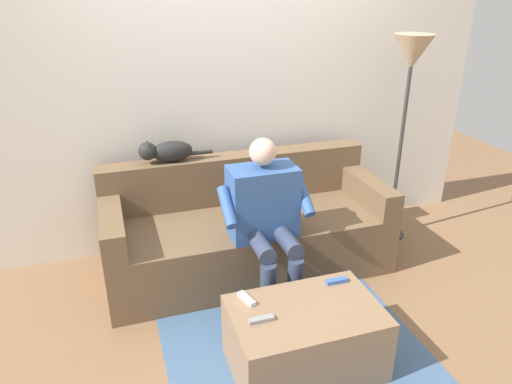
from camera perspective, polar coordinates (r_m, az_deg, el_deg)
ground_plane at (r=3.18m, az=2.87°, el=-15.44°), size 8.00×8.00×0.00m
back_wall at (r=3.76m, az=-3.68°, el=11.60°), size 4.37×0.06×2.44m
couch at (r=3.60m, az=-1.17°, el=-4.68°), size 2.06×0.82×0.81m
coffee_table at (r=2.79m, az=5.83°, el=-16.99°), size 0.82×0.54×0.39m
person_solo_seated at (r=3.12m, az=1.16°, el=-2.41°), size 0.60×0.56×1.12m
cat_on_backrest at (r=3.51m, az=-10.70°, el=4.82°), size 0.54×0.14×0.17m
remote_blue at (r=2.89m, az=9.63°, el=-10.43°), size 0.13×0.04×0.02m
remote_white at (r=2.71m, az=-1.13°, el=-12.63°), size 0.07×0.14×0.02m
remote_gray at (r=2.57m, az=0.63°, el=-14.99°), size 0.14×0.04×0.02m
floor_rug at (r=3.00m, az=4.74°, el=-18.39°), size 1.51×1.81×0.01m
floor_lamp at (r=3.87m, az=18.01°, el=14.01°), size 0.30×0.30×1.67m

